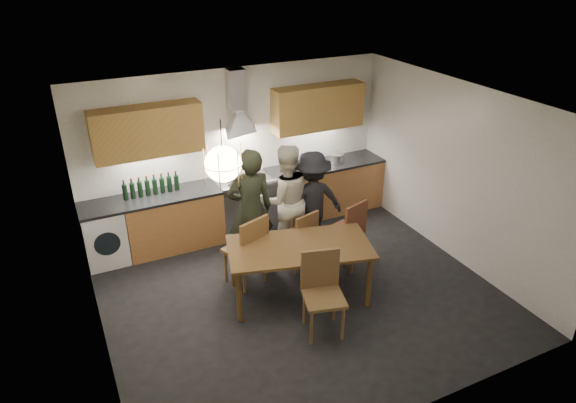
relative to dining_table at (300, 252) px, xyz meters
name	(u,v)px	position (x,y,z in m)	size (l,w,h in m)	color
ground	(299,293)	(0.02, 0.04, -0.68)	(5.00, 5.00, 0.00)	black
room_shell	(301,178)	(0.02, 0.04, 1.02)	(5.02, 4.52, 2.61)	white
counter_run	(247,204)	(0.05, 1.99, -0.23)	(5.00, 0.62, 0.90)	tan
range_stove	(245,205)	(0.02, 1.98, -0.24)	(0.90, 0.60, 0.92)	silver
wall_fixtures	(239,118)	(0.02, 2.10, 1.19)	(4.30, 0.54, 1.10)	tan
pendant_lamp	(223,164)	(-0.98, -0.06, 1.42)	(0.43, 0.43, 0.70)	black
dining_table	(300,252)	(0.00, 0.00, 0.00)	(2.00, 1.36, 0.77)	brown
chair_back_left	(249,247)	(-0.49, 0.52, -0.08)	(0.61, 0.61, 1.05)	brown
chair_back_mid	(302,236)	(0.34, 0.58, -0.16)	(0.51, 0.51, 0.91)	brown
chair_back_right	(349,228)	(1.03, 0.44, -0.12)	(0.56, 0.56, 0.99)	brown
chair_front	(322,287)	(-0.05, -0.68, -0.09)	(0.57, 0.57, 1.04)	brown
person_left	(250,210)	(-0.28, 0.97, 0.22)	(0.66, 0.43, 1.81)	black
person_mid	(285,200)	(0.33, 1.12, 0.18)	(0.83, 0.65, 1.72)	beige
person_right	(312,201)	(0.74, 1.05, 0.10)	(1.01, 0.58, 1.56)	black
mixing_bowl	(307,167)	(1.11, 1.91, 0.25)	(0.29, 0.29, 0.07)	#A9A8AC
stock_pot	(337,159)	(1.69, 1.94, 0.30)	(0.23, 0.23, 0.16)	#B1B2B5
wine_bottles	(151,185)	(-1.41, 2.07, 0.37)	(0.83, 0.07, 0.31)	black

